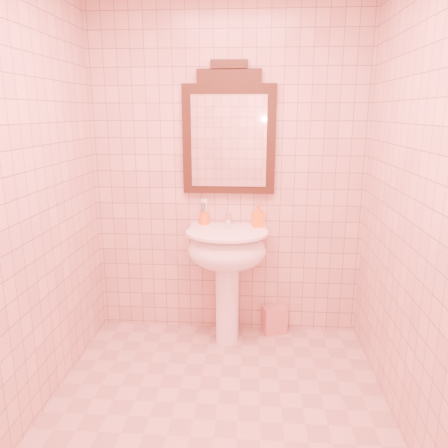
# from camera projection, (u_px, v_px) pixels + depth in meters

# --- Properties ---
(floor) EXTENTS (2.20, 2.20, 0.00)m
(floor) POSITION_uv_depth(u_px,v_px,m) (215.00, 420.00, 2.45)
(floor) COLOR #C7A18F
(floor) RESTS_ON ground
(back_wall) EXTENTS (2.00, 0.02, 2.50)m
(back_wall) POSITION_uv_depth(u_px,v_px,m) (228.00, 172.00, 3.20)
(back_wall) COLOR #DCAC9A
(back_wall) RESTS_ON floor
(pedestal_sink) EXTENTS (0.58, 0.58, 0.86)m
(pedestal_sink) POSITION_uv_depth(u_px,v_px,m) (227.00, 258.00, 3.12)
(pedestal_sink) COLOR white
(pedestal_sink) RESTS_ON floor
(faucet) EXTENTS (0.04, 0.16, 0.11)m
(faucet) POSITION_uv_depth(u_px,v_px,m) (228.00, 219.00, 3.19)
(faucet) COLOR white
(faucet) RESTS_ON pedestal_sink
(mirror) EXTENTS (0.66, 0.06, 0.92)m
(mirror) POSITION_uv_depth(u_px,v_px,m) (229.00, 134.00, 3.10)
(mirror) COLOR black
(mirror) RESTS_ON back_wall
(toothbrush_cup) EXTENTS (0.07, 0.07, 0.17)m
(toothbrush_cup) POSITION_uv_depth(u_px,v_px,m) (204.00, 218.00, 3.24)
(toothbrush_cup) COLOR orange
(toothbrush_cup) RESTS_ON pedestal_sink
(soap_dispenser) EXTENTS (0.09, 0.09, 0.17)m
(soap_dispenser) POSITION_uv_depth(u_px,v_px,m) (258.00, 216.00, 3.16)
(soap_dispenser) COLOR orange
(soap_dispenser) RESTS_ON pedestal_sink
(towel) EXTENTS (0.20, 0.16, 0.21)m
(towel) POSITION_uv_depth(u_px,v_px,m) (274.00, 320.00, 3.40)
(towel) COLOR #C27272
(towel) RESTS_ON floor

